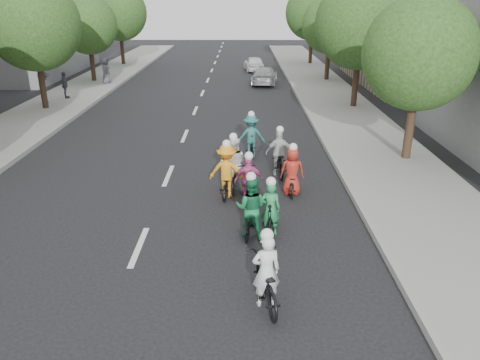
{
  "coord_description": "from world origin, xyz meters",
  "views": [
    {
      "loc": [
        2.58,
        -10.26,
        5.84
      ],
      "look_at": [
        2.52,
        2.05,
        1.0
      ],
      "focal_mm": 35.0,
      "sensor_mm": 36.0,
      "label": 1
    }
  ],
  "objects_px": {
    "cyclist_4": "(292,176)",
    "cyclist_7": "(251,139)",
    "cyclist_0": "(266,278)",
    "cyclist_8": "(279,157)",
    "follow_car_trail": "(254,64)",
    "cyclist_2": "(227,175)",
    "cyclist_6": "(233,169)",
    "spectator_0": "(45,87)",
    "cyclist_3": "(249,183)",
    "spectator_2": "(106,71)",
    "cyclist_5": "(270,213)",
    "spectator_1": "(65,85)",
    "cyclist_1": "(251,212)",
    "follow_car_lead": "(264,76)"
  },
  "relations": [
    {
      "from": "cyclist_6",
      "to": "cyclist_8",
      "type": "height_order",
      "value": "cyclist_6"
    },
    {
      "from": "follow_car_trail",
      "to": "cyclist_2",
      "type": "bearing_deg",
      "value": 81.07
    },
    {
      "from": "cyclist_4",
      "to": "cyclist_7",
      "type": "relative_size",
      "value": 0.93
    },
    {
      "from": "cyclist_4",
      "to": "spectator_0",
      "type": "height_order",
      "value": "spectator_0"
    },
    {
      "from": "cyclist_2",
      "to": "cyclist_7",
      "type": "height_order",
      "value": "cyclist_2"
    },
    {
      "from": "cyclist_0",
      "to": "cyclist_6",
      "type": "distance_m",
      "value": 6.13
    },
    {
      "from": "cyclist_1",
      "to": "spectator_2",
      "type": "height_order",
      "value": "spectator_2"
    },
    {
      "from": "cyclist_5",
      "to": "cyclist_7",
      "type": "height_order",
      "value": "cyclist_7"
    },
    {
      "from": "cyclist_3",
      "to": "spectator_1",
      "type": "xyz_separation_m",
      "value": [
        -10.77,
        14.89,
        0.31
      ]
    },
    {
      "from": "cyclist_6",
      "to": "cyclist_7",
      "type": "distance_m",
      "value": 3.4
    },
    {
      "from": "cyclist_8",
      "to": "follow_car_trail",
      "type": "xyz_separation_m",
      "value": [
        -0.31,
        24.43,
        -0.0
      ]
    },
    {
      "from": "cyclist_2",
      "to": "spectator_2",
      "type": "distance_m",
      "value": 21.46
    },
    {
      "from": "cyclist_3",
      "to": "cyclist_4",
      "type": "height_order",
      "value": "cyclist_4"
    },
    {
      "from": "spectator_1",
      "to": "cyclist_3",
      "type": "bearing_deg",
      "value": -160.83
    },
    {
      "from": "cyclist_0",
      "to": "cyclist_3",
      "type": "bearing_deg",
      "value": -96.29
    },
    {
      "from": "cyclist_2",
      "to": "cyclist_7",
      "type": "distance_m",
      "value": 4.03
    },
    {
      "from": "cyclist_2",
      "to": "spectator_1",
      "type": "relative_size",
      "value": 1.18
    },
    {
      "from": "cyclist_3",
      "to": "follow_car_trail",
      "type": "height_order",
      "value": "cyclist_3"
    },
    {
      "from": "cyclist_1",
      "to": "cyclist_7",
      "type": "bearing_deg",
      "value": -79.46
    },
    {
      "from": "cyclist_7",
      "to": "spectator_2",
      "type": "xyz_separation_m",
      "value": [
        -9.86,
        15.52,
        0.33
      ]
    },
    {
      "from": "cyclist_1",
      "to": "follow_car_lead",
      "type": "height_order",
      "value": "cyclist_1"
    },
    {
      "from": "cyclist_2",
      "to": "spectator_2",
      "type": "height_order",
      "value": "spectator_2"
    },
    {
      "from": "cyclist_0",
      "to": "spectator_2",
      "type": "bearing_deg",
      "value": -77.7
    },
    {
      "from": "follow_car_trail",
      "to": "cyclist_4",
      "type": "bearing_deg",
      "value": 85.49
    },
    {
      "from": "spectator_0",
      "to": "cyclist_1",
      "type": "bearing_deg",
      "value": -162.08
    },
    {
      "from": "cyclist_0",
      "to": "cyclist_8",
      "type": "height_order",
      "value": "cyclist_8"
    },
    {
      "from": "follow_car_lead",
      "to": "spectator_2",
      "type": "relative_size",
      "value": 2.3
    },
    {
      "from": "cyclist_4",
      "to": "cyclist_6",
      "type": "xyz_separation_m",
      "value": [
        -1.84,
        0.38,
        0.09
      ]
    },
    {
      "from": "cyclist_8",
      "to": "follow_car_trail",
      "type": "height_order",
      "value": "cyclist_8"
    },
    {
      "from": "cyclist_4",
      "to": "cyclist_8",
      "type": "xyz_separation_m",
      "value": [
        -0.28,
        1.75,
        0.03
      ]
    },
    {
      "from": "cyclist_0",
      "to": "spectator_2",
      "type": "xyz_separation_m",
      "value": [
        -9.99,
        24.95,
        0.47
      ]
    },
    {
      "from": "cyclist_1",
      "to": "follow_car_trail",
      "type": "distance_m",
      "value": 29.03
    },
    {
      "from": "cyclist_1",
      "to": "cyclist_8",
      "type": "relative_size",
      "value": 0.89
    },
    {
      "from": "cyclist_1",
      "to": "cyclist_6",
      "type": "bearing_deg",
      "value": -69.56
    },
    {
      "from": "spectator_0",
      "to": "cyclist_7",
      "type": "bearing_deg",
      "value": -146.5
    },
    {
      "from": "cyclist_2",
      "to": "follow_car_trail",
      "type": "distance_m",
      "value": 26.43
    },
    {
      "from": "cyclist_3",
      "to": "spectator_1",
      "type": "bearing_deg",
      "value": -63.92
    },
    {
      "from": "cyclist_8",
      "to": "follow_car_trail",
      "type": "bearing_deg",
      "value": -92.57
    },
    {
      "from": "cyclist_0",
      "to": "cyclist_7",
      "type": "relative_size",
      "value": 1.08
    },
    {
      "from": "cyclist_1",
      "to": "cyclist_7",
      "type": "relative_size",
      "value": 0.99
    },
    {
      "from": "cyclist_4",
      "to": "follow_car_lead",
      "type": "height_order",
      "value": "cyclist_4"
    },
    {
      "from": "spectator_0",
      "to": "cyclist_8",
      "type": "bearing_deg",
      "value": -149.8
    },
    {
      "from": "cyclist_2",
      "to": "cyclist_8",
      "type": "bearing_deg",
      "value": -123.96
    },
    {
      "from": "cyclist_5",
      "to": "cyclist_3",
      "type": "bearing_deg",
      "value": -70.52
    },
    {
      "from": "cyclist_0",
      "to": "cyclist_4",
      "type": "xyz_separation_m",
      "value": [
        1.08,
        5.7,
        0.02
      ]
    },
    {
      "from": "cyclist_3",
      "to": "cyclist_5",
      "type": "bearing_deg",
      "value": 95.43
    },
    {
      "from": "cyclist_6",
      "to": "spectator_1",
      "type": "relative_size",
      "value": 1.21
    },
    {
      "from": "spectator_1",
      "to": "cyclist_7",
      "type": "bearing_deg",
      "value": -150.49
    },
    {
      "from": "cyclist_3",
      "to": "follow_car_lead",
      "type": "bearing_deg",
      "value": -103.62
    },
    {
      "from": "follow_car_trail",
      "to": "spectator_0",
      "type": "bearing_deg",
      "value": 41.6
    }
  ]
}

